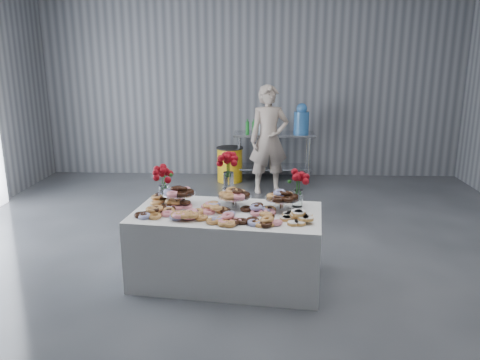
# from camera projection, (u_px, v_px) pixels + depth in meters

# --- Properties ---
(ground) EXTENTS (9.00, 9.00, 0.00)m
(ground) POSITION_uv_depth(u_px,v_px,m) (243.00, 276.00, 5.03)
(ground) COLOR #33353A
(ground) RESTS_ON ground
(room_walls) EXTENTS (8.04, 9.04, 4.02)m
(room_walls) POSITION_uv_depth(u_px,v_px,m) (215.00, 18.00, 4.43)
(room_walls) COLOR slate
(room_walls) RESTS_ON ground
(display_table) EXTENTS (2.01, 1.22, 0.75)m
(display_table) POSITION_uv_depth(u_px,v_px,m) (227.00, 246.00, 4.86)
(display_table) COLOR silver
(display_table) RESTS_ON ground
(prep_table) EXTENTS (1.50, 0.60, 0.90)m
(prep_table) POSITION_uv_depth(u_px,v_px,m) (274.00, 148.00, 8.81)
(prep_table) COLOR silver
(prep_table) RESTS_ON ground
(donut_mounds) EXTENTS (1.89, 1.01, 0.09)m
(donut_mounds) POSITION_uv_depth(u_px,v_px,m) (227.00, 209.00, 4.71)
(donut_mounds) COLOR #C37547
(donut_mounds) RESTS_ON display_table
(cake_stand_left) EXTENTS (0.36, 0.36, 0.17)m
(cake_stand_left) POSITION_uv_depth(u_px,v_px,m) (179.00, 192.00, 4.96)
(cake_stand_left) COLOR silver
(cake_stand_left) RESTS_ON display_table
(cake_stand_mid) EXTENTS (0.36, 0.36, 0.17)m
(cake_stand_mid) POSITION_uv_depth(u_px,v_px,m) (234.00, 195.00, 4.87)
(cake_stand_mid) COLOR silver
(cake_stand_mid) RESTS_ON display_table
(cake_stand_right) EXTENTS (0.36, 0.36, 0.17)m
(cake_stand_right) POSITION_uv_depth(u_px,v_px,m) (282.00, 197.00, 4.79)
(cake_stand_right) COLOR silver
(cake_stand_right) RESTS_ON display_table
(danish_pile) EXTENTS (0.48, 0.48, 0.11)m
(danish_pile) POSITION_uv_depth(u_px,v_px,m) (301.00, 215.00, 4.49)
(danish_pile) COLOR white
(danish_pile) RESTS_ON display_table
(bouquet_left) EXTENTS (0.26, 0.26, 0.42)m
(bouquet_left) POSITION_uv_depth(u_px,v_px,m) (163.00, 175.00, 5.05)
(bouquet_left) COLOR white
(bouquet_left) RESTS_ON display_table
(bouquet_right) EXTENTS (0.26, 0.26, 0.42)m
(bouquet_right) POSITION_uv_depth(u_px,v_px,m) (298.00, 179.00, 4.87)
(bouquet_right) COLOR white
(bouquet_right) RESTS_ON display_table
(bouquet_center) EXTENTS (0.26, 0.26, 0.57)m
(bouquet_center) POSITION_uv_depth(u_px,v_px,m) (228.00, 168.00, 5.01)
(bouquet_center) COLOR silver
(bouquet_center) RESTS_ON display_table
(water_jug) EXTENTS (0.28, 0.28, 0.55)m
(water_jug) POSITION_uv_depth(u_px,v_px,m) (301.00, 120.00, 8.65)
(water_jug) COLOR #3B7FC9
(water_jug) RESTS_ON prep_table
(drink_bottles) EXTENTS (0.54, 0.08, 0.27)m
(drink_bottles) POSITION_uv_depth(u_px,v_px,m) (257.00, 126.00, 8.62)
(drink_bottles) COLOR #268C33
(drink_bottles) RESTS_ON prep_table
(person) EXTENTS (0.74, 0.56, 1.84)m
(person) POSITION_uv_depth(u_px,v_px,m) (269.00, 140.00, 7.92)
(person) COLOR #CC8C93
(person) RESTS_ON ground
(trash_barrel) EXTENTS (0.50, 0.50, 0.65)m
(trash_barrel) POSITION_uv_depth(u_px,v_px,m) (230.00, 164.00, 8.78)
(trash_barrel) COLOR yellow
(trash_barrel) RESTS_ON ground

